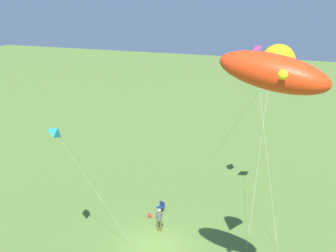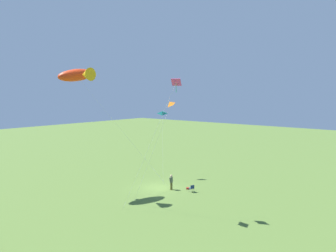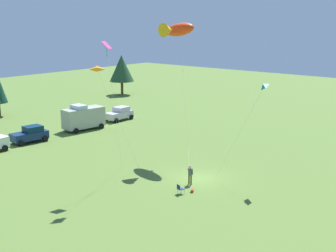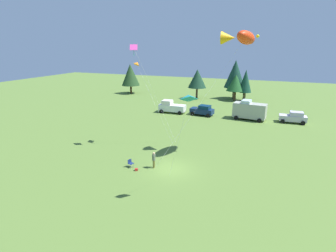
{
  "view_description": "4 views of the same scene",
  "coord_description": "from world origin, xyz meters",
  "views": [
    {
      "loc": [
        20.19,
        8.01,
        15.81
      ],
      "look_at": [
        -1.66,
        0.33,
        7.84
      ],
      "focal_mm": 42.0,
      "sensor_mm": 36.0,
      "label": 1
    },
    {
      "loc": [
        -24.9,
        28.35,
        11.02
      ],
      "look_at": [
        -1.09,
        -0.56,
        7.33
      ],
      "focal_mm": 35.0,
      "sensor_mm": 36.0,
      "label": 2
    },
    {
      "loc": [
        -32.69,
        -23.76,
        14.24
      ],
      "look_at": [
        -1.68,
        2.24,
        4.85
      ],
      "focal_mm": 50.0,
      "sensor_mm": 36.0,
      "label": 3
    },
    {
      "loc": [
        8.77,
        -23.04,
        12.24
      ],
      "look_at": [
        -0.41,
        0.26,
        4.55
      ],
      "focal_mm": 28.0,
      "sensor_mm": 36.0,
      "label": 4
    }
  ],
  "objects": [
    {
      "name": "kite_delta_orange",
      "position": [
        -6.55,
        5.88,
        10.12
      ],
      "size": [
        5.47,
        1.14,
        10.46
      ],
      "color": "orange",
      "rests_on": "ground"
    },
    {
      "name": "person_kite_flyer",
      "position": [
        -1.76,
        -0.35,
        1.02
      ],
      "size": [
        0.36,
        0.56,
        1.74
      ],
      "rotation": [
        0.0,
        0.0,
        0.07
      ],
      "color": "brown",
      "rests_on": "ground"
    },
    {
      "name": "folding_chair",
      "position": [
        -4.13,
        -1.09,
        0.49
      ],
      "size": [
        0.62,
        0.62,
        0.82
      ],
      "rotation": [
        0.0,
        0.0,
        -0.37
      ],
      "color": "navy",
      "rests_on": "ground"
    },
    {
      "name": "kite_large_fish",
      "position": [
        5.31,
        6.93,
        13.05
      ],
      "size": [
        8.7,
        9.49,
        13.99
      ],
      "color": "red",
      "rests_on": "ground"
    },
    {
      "name": "backpack_on_grass",
      "position": [
        -3.16,
        -1.64,
        0.11
      ],
      "size": [
        0.39,
        0.35,
        0.22
      ],
      "primitive_type": "cube",
      "rotation": [
        0.0,
        0.0,
        3.66
      ],
      "color": "red",
      "rests_on": "ground"
    },
    {
      "name": "kite_diamond_rainbow",
      "position": [
        -6.29,
        4.87,
        11.61
      ],
      "size": [
        4.78,
        3.37,
        12.39
      ],
      "color": "#D03D91",
      "rests_on": "ground"
    },
    {
      "name": "kite_delta_teal",
      "position": [
        3.06,
        -4.39,
        8.52
      ],
      "size": [
        3.33,
        3.57,
        8.88
      ],
      "color": "teal",
      "rests_on": "ground"
    },
    {
      "name": "ground_plane",
      "position": [
        0.0,
        0.0,
        0.0
      ],
      "size": [
        160.0,
        160.0,
        0.0
      ],
      "primitive_type": "plane",
      "color": "#537130"
    }
  ]
}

